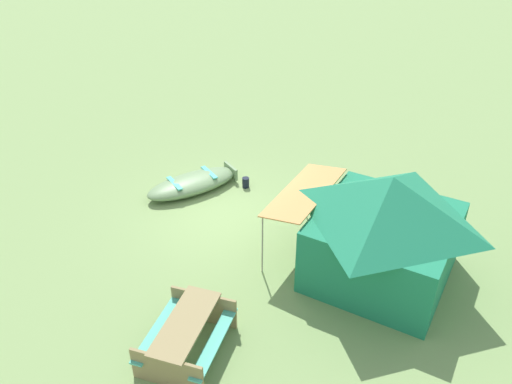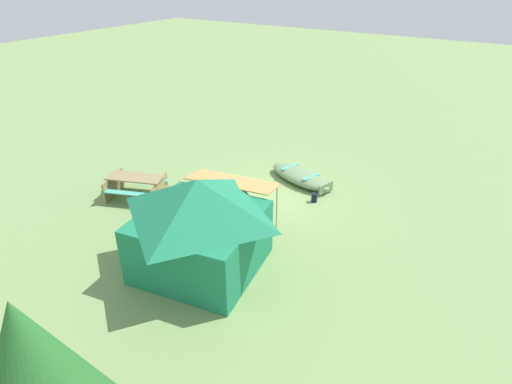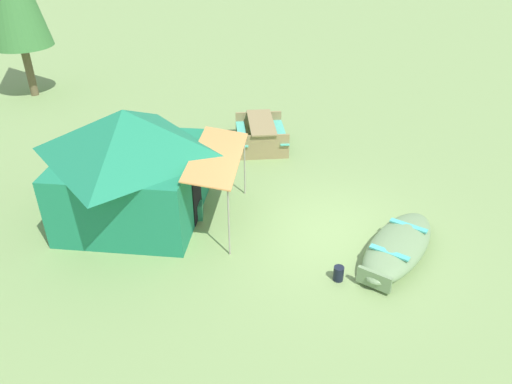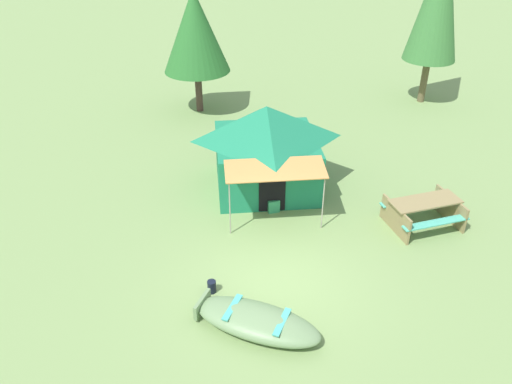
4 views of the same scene
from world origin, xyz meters
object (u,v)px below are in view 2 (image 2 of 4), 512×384
object	(u,v)px
beached_rowboat	(300,176)
picnic_table	(136,184)
fuel_can	(314,198)
canvas_cabin_tent	(200,223)
cooler_box	(223,236)

from	to	relation	value
beached_rowboat	picnic_table	distance (m)	6.00
picnic_table	fuel_can	world-z (taller)	picnic_table
beached_rowboat	canvas_cabin_tent	world-z (taller)	canvas_cabin_tent
canvas_cabin_tent	picnic_table	bearing A→B (deg)	-22.57
beached_rowboat	cooler_box	distance (m)	4.72
canvas_cabin_tent	fuel_can	distance (m)	5.15
cooler_box	fuel_can	world-z (taller)	cooler_box
beached_rowboat	cooler_box	bearing A→B (deg)	88.19
canvas_cabin_tent	fuel_can	world-z (taller)	canvas_cabin_tent
beached_rowboat	picnic_table	xyz separation A→B (m)	(4.34, 4.15, 0.25)
cooler_box	beached_rowboat	bearing A→B (deg)	-91.81
canvas_cabin_tent	cooler_box	bearing A→B (deg)	-79.66
beached_rowboat	cooler_box	size ratio (longest dim) A/B	5.30
canvas_cabin_tent	cooler_box	size ratio (longest dim) A/B	7.97
beached_rowboat	canvas_cabin_tent	distance (m)	6.09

